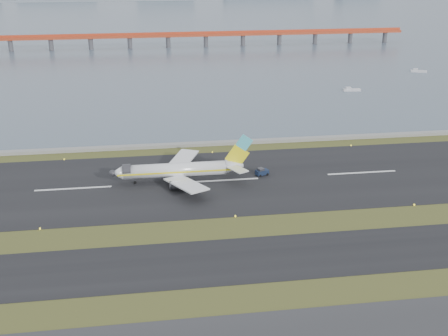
% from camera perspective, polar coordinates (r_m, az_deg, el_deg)
% --- Properties ---
extents(ground, '(1000.00, 1000.00, 0.00)m').
position_cam_1_polar(ground, '(127.31, 1.70, -6.50)').
color(ground, '#2F4318').
rests_on(ground, ground).
extents(taxiway_strip, '(1000.00, 18.00, 0.10)m').
position_cam_1_polar(taxiway_strip, '(117.01, 2.70, -9.22)').
color(taxiway_strip, black).
rests_on(taxiway_strip, ground).
extents(runway_strip, '(1000.00, 45.00, 0.10)m').
position_cam_1_polar(runway_strip, '(154.07, -0.17, -1.28)').
color(runway_strip, black).
rests_on(runway_strip, ground).
extents(seawall, '(1000.00, 2.50, 1.00)m').
position_cam_1_polar(seawall, '(181.71, -1.48, 2.50)').
color(seawall, gray).
rests_on(seawall, ground).
extents(bay_water, '(1400.00, 800.00, 1.30)m').
position_cam_1_polar(bay_water, '(574.06, -6.32, 15.49)').
color(bay_water, '#4C5D6D').
rests_on(bay_water, ground).
extents(red_pier, '(260.00, 5.00, 10.20)m').
position_cam_1_polar(red_pier, '(366.55, -1.86, 13.34)').
color(red_pier, '#B73D1F').
rests_on(red_pier, ground).
extents(airliner, '(38.52, 32.89, 12.80)m').
position_cam_1_polar(airliner, '(152.69, -4.41, -0.18)').
color(airliner, white).
rests_on(airliner, ground).
extents(pushback_tug, '(3.97, 3.10, 2.24)m').
position_cam_1_polar(pushback_tug, '(157.53, 3.86, -0.39)').
color(pushback_tug, '#141F37').
rests_on(pushback_tug, ground).
extents(workboat_near, '(7.77, 2.92, 1.85)m').
position_cam_1_polar(workboat_near, '(257.89, 12.80, 7.77)').
color(workboat_near, silver).
rests_on(workboat_near, ground).
extents(workboat_far, '(8.17, 5.19, 1.90)m').
position_cam_1_polar(workboat_far, '(306.87, 19.13, 9.28)').
color(workboat_far, silver).
rests_on(workboat_far, ground).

